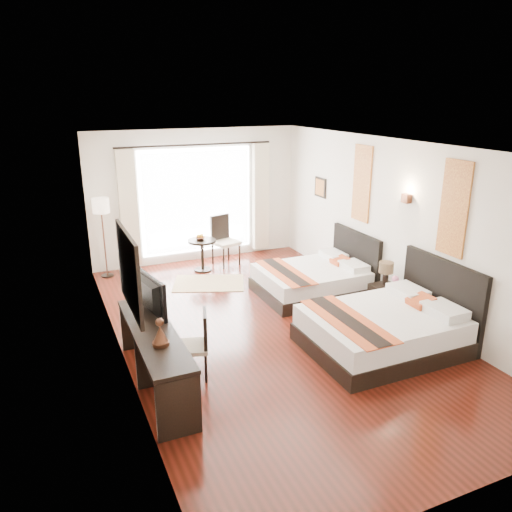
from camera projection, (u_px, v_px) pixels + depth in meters
name	position (u px, v px, depth m)	size (l,w,h in m)	color
floor	(272.00, 329.00, 7.75)	(4.50, 7.50, 0.01)	#37120A
ceiling	(273.00, 146.00, 6.88)	(4.50, 7.50, 0.02)	white
wall_headboard	(396.00, 227.00, 8.17)	(0.01, 7.50, 2.80)	silver
wall_desk	(116.00, 262.00, 6.45)	(0.01, 7.50, 2.80)	silver
wall_window	(196.00, 196.00, 10.57)	(4.50, 0.01, 2.80)	silver
wall_entry	(471.00, 363.00, 4.05)	(4.50, 0.01, 2.80)	silver
window_glass	(197.00, 201.00, 10.58)	(2.40, 0.02, 2.20)	white
sheer_curtain	(198.00, 202.00, 10.53)	(2.30, 0.02, 2.10)	white
drape_left	(129.00, 209.00, 9.95)	(0.35, 0.14, 2.35)	#B7A88D
drape_right	(261.00, 197.00, 11.06)	(0.35, 0.14, 2.35)	#B7A88D
art_panel_near	(454.00, 209.00, 6.95)	(0.03, 0.50, 1.35)	maroon
art_panel_far	(362.00, 184.00, 8.86)	(0.03, 0.50, 1.35)	maroon
wall_sconce	(406.00, 198.00, 7.77)	(0.10, 0.14, 0.14)	#49281A
mirror_frame	(129.00, 271.00, 5.68)	(0.04, 1.25, 0.95)	black
mirror_glass	(131.00, 271.00, 5.69)	(0.01, 1.12, 0.82)	white
bed_near	(387.00, 328.00, 7.08)	(2.13, 1.66, 1.20)	black
bed_far	(315.00, 279.00, 9.04)	(1.91, 1.49, 1.07)	black
nightstand	(386.00, 300.00, 8.20)	(0.40, 0.50, 0.48)	black
table_lamp	(386.00, 269.00, 8.11)	(0.24, 0.24, 0.38)	black
vase	(395.00, 285.00, 7.96)	(0.13, 0.13, 0.13)	black
console_desk	(155.00, 358.00, 6.13)	(0.50, 2.20, 0.76)	black
television	(144.00, 295.00, 6.42)	(0.89, 0.12, 0.51)	black
bronze_figurine	(160.00, 333.00, 5.63)	(0.19, 0.19, 0.29)	#49281A
desk_chair	(193.00, 357.00, 6.38)	(0.52, 0.52, 0.89)	#C6B398
floor_lamp	(101.00, 211.00, 9.53)	(0.32, 0.32, 1.58)	black
side_table	(202.00, 255.00, 10.17)	(0.57, 0.57, 0.66)	black
fruit_bowl	(200.00, 239.00, 10.05)	(0.21, 0.21, 0.05)	#472A19
window_chair	(225.00, 250.00, 10.57)	(0.59, 0.59, 1.04)	#C6B398
jute_rug	(209.00, 283.00, 9.58)	(1.33, 0.90, 0.01)	tan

